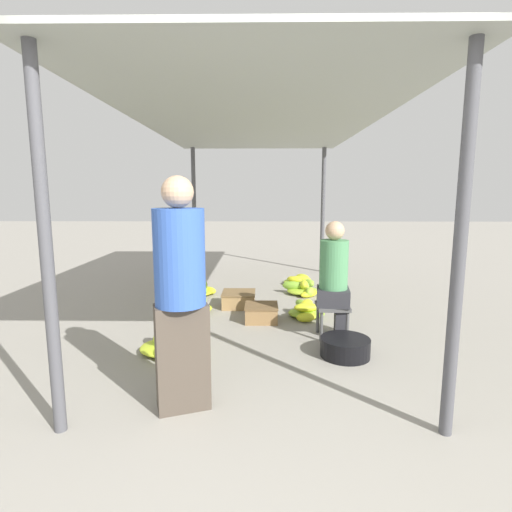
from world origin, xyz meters
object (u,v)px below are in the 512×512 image
banana_pile_left_0 (170,344)px  banana_pile_right_2 (306,310)px  banana_pile_right_0 (303,289)px  banana_pile_left_1 (192,307)px  crate_near (261,313)px  vendor_seated (335,279)px  basin_black (345,347)px  vendor_foreground (181,292)px  banana_pile_left_2 (199,290)px  banana_pile_right_1 (300,281)px  stool (332,311)px  crate_mid (239,299)px

banana_pile_left_0 → banana_pile_right_2: bearing=38.4°
banana_pile_right_2 → banana_pile_right_0: bearing=86.0°
banana_pile_left_1 → crate_near: banana_pile_left_1 is taller
banana_pile_left_1 → banana_pile_right_2: size_ratio=1.17×
vendor_seated → basin_black: bearing=-88.1°
vendor_foreground → banana_pile_right_0: size_ratio=2.84×
basin_black → banana_pile_right_2: 1.24m
basin_black → banana_pile_left_1: 2.23m
basin_black → banana_pile_left_2: banana_pile_left_2 is taller
banana_pile_right_1 → crate_near: bearing=-108.6°
stool → banana_pile_right_0: stool is taller
banana_pile_left_0 → banana_pile_right_2: 1.86m
vendor_seated → banana_pile_right_2: bearing=108.1°
banana_pile_right_2 → crate_near: (-0.56, -0.15, 0.01)m
banana_pile_left_0 → banana_pile_left_1: banana_pile_left_0 is taller
banana_pile_left_0 → banana_pile_left_1: bearing=91.0°
basin_black → banana_pile_left_1: banana_pile_left_1 is taller
crate_near → banana_pile_right_1: bearing=71.4°
banana_pile_left_1 → banana_pile_right_2: (1.48, -0.21, 0.02)m
banana_pile_right_0 → banana_pile_right_2: banana_pile_right_0 is taller
vendor_foreground → vendor_seated: vendor_foreground is taller
crate_near → crate_mid: 0.69m
banana_pile_right_0 → banana_pile_right_1: banana_pile_right_0 is taller
vendor_seated → banana_pile_left_2: 2.54m
banana_pile_right_1 → crate_near: (-0.65, -1.94, 0.03)m
crate_near → vendor_seated: bearing=-34.2°
stool → vendor_seated: size_ratio=0.29×
stool → crate_mid: stool is taller
stool → banana_pile_left_2: bearing=134.4°
vendor_foreground → banana_pile_left_1: size_ratio=2.66×
banana_pile_left_0 → banana_pile_right_1: (1.55, 2.95, -0.02)m
banana_pile_left_2 → crate_near: (0.96, -1.23, 0.02)m
banana_pile_left_0 → banana_pile_right_0: 2.76m
basin_black → vendor_seated: bearing=91.9°
vendor_foreground → basin_black: 1.83m
vendor_foreground → stool: size_ratio=4.63×
banana_pile_left_1 → banana_pile_right_1: 2.23m
banana_pile_left_2 → banana_pile_right_2: banana_pile_left_2 is taller
banana_pile_left_2 → vendor_foreground: bearing=-83.0°
vendor_foreground → banana_pile_left_0: size_ratio=2.80×
vendor_foreground → crate_mid: size_ratio=3.69×
banana_pile_left_0 → banana_pile_right_2: banana_pile_left_0 is taller
banana_pile_right_2 → stool: bearing=-73.2°
banana_pile_right_1 → banana_pile_left_2: bearing=-156.2°
crate_mid → banana_pile_right_2: bearing=-28.3°
banana_pile_left_2 → vendor_seated: bearing=-45.3°
banana_pile_right_1 → banana_pile_left_1: bearing=-134.7°
vendor_foreground → banana_pile_left_2: bearing=97.0°
banana_pile_right_0 → banana_pile_right_2: size_ratio=1.10×
stool → banana_pile_left_0: size_ratio=0.60×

